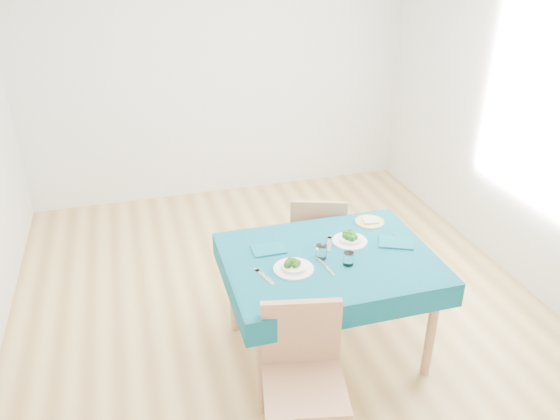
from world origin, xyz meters
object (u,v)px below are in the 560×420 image
object	(u,v)px
chair_near	(305,372)
bowl_near	(294,264)
chair_far	(318,229)
side_plate	(370,222)
table	(327,305)
bowl_far	(350,237)

from	to	relation	value
chair_near	bowl_near	world-z (taller)	chair_near
chair_far	side_plate	size ratio (longest dim) A/B	5.09
chair_far	table	bearing A→B (deg)	94.69
chair_near	chair_far	world-z (taller)	chair_near
table	chair_far	world-z (taller)	chair_far
table	bowl_near	distance (m)	0.50
chair_far	side_plate	world-z (taller)	chair_far
chair_far	bowl_near	world-z (taller)	chair_far
chair_far	side_plate	distance (m)	0.54
table	bowl_near	size ratio (longest dim) A/B	5.34
bowl_near	side_plate	size ratio (longest dim) A/B	1.21
bowl_near	chair_far	bearing A→B (deg)	61.06
chair_near	bowl_far	distance (m)	1.06
chair_near	bowl_near	xyz separation A→B (m)	(0.13, 0.63, 0.25)
table	side_plate	world-z (taller)	side_plate
chair_far	side_plate	xyz separation A→B (m)	(0.23, -0.42, 0.24)
table	chair_far	xyz separation A→B (m)	(0.20, 0.76, 0.14)
chair_far	bowl_far	world-z (taller)	chair_far
chair_far	bowl_near	distance (m)	1.00
bowl_far	side_plate	size ratio (longest dim) A/B	1.13
bowl_near	side_plate	bearing A→B (deg)	31.36
bowl_near	bowl_far	xyz separation A→B (m)	(0.46, 0.21, -0.00)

